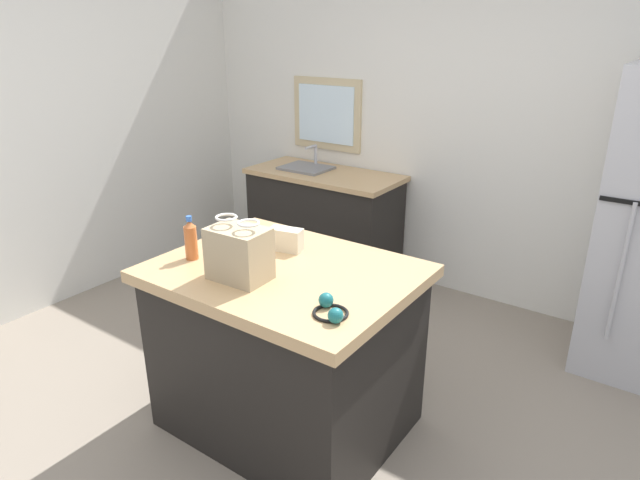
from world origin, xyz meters
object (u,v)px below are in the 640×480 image
object	(u,v)px
small_box	(286,239)
bottle	(191,240)
ear_defenders	(331,310)
kitchen_island	(286,348)
shopping_bag	(239,253)

from	to	relation	value
small_box	bottle	world-z (taller)	bottle
bottle	ear_defenders	world-z (taller)	bottle
kitchen_island	small_box	bearing A→B (deg)	126.45
kitchen_island	bottle	distance (m)	0.74
bottle	small_box	bearing A→B (deg)	49.07
shopping_bag	ear_defenders	size ratio (longest dim) A/B	1.39
shopping_bag	bottle	size ratio (longest dim) A/B	1.29
bottle	ear_defenders	distance (m)	0.90
kitchen_island	ear_defenders	distance (m)	0.70
small_box	bottle	xyz separation A→B (m)	(-0.32, -0.36, 0.04)
kitchen_island	bottle	world-z (taller)	bottle
ear_defenders	shopping_bag	bearing A→B (deg)	175.39
kitchen_island	small_box	xyz separation A→B (m)	(-0.14, 0.18, 0.51)
small_box	ear_defenders	world-z (taller)	small_box
kitchen_island	shopping_bag	distance (m)	0.62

